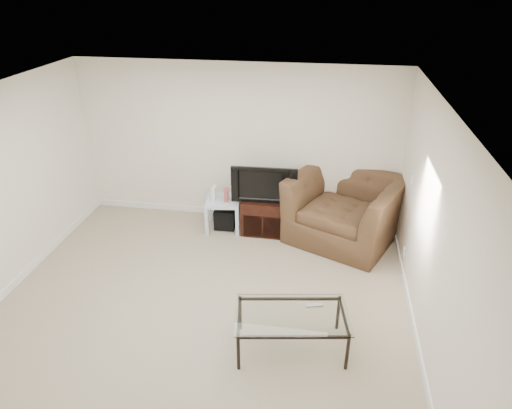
% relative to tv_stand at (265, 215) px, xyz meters
% --- Properties ---
extents(floor, '(5.00, 5.00, 0.00)m').
position_rel_tv_stand_xyz_m(floor, '(-0.50, -2.05, -0.28)').
color(floor, tan).
rests_on(floor, ground).
extents(ceiling, '(5.00, 5.00, 0.00)m').
position_rel_tv_stand_xyz_m(ceiling, '(-0.50, -2.05, 2.22)').
color(ceiling, white).
rests_on(ceiling, ground).
extents(wall_back, '(5.00, 0.02, 2.50)m').
position_rel_tv_stand_xyz_m(wall_back, '(-0.50, 0.45, 0.97)').
color(wall_back, silver).
rests_on(wall_back, ground).
extents(wall_right, '(0.02, 5.00, 2.50)m').
position_rel_tv_stand_xyz_m(wall_right, '(2.00, -2.05, 0.97)').
color(wall_right, silver).
rests_on(wall_right, ground).
extents(plate_back, '(0.12, 0.02, 0.12)m').
position_rel_tv_stand_xyz_m(plate_back, '(-1.90, 0.44, 0.97)').
color(plate_back, white).
rests_on(plate_back, wall_back).
extents(plate_right_switch, '(0.02, 0.09, 0.13)m').
position_rel_tv_stand_xyz_m(plate_right_switch, '(1.99, -0.45, 0.97)').
color(plate_right_switch, white).
rests_on(plate_right_switch, wall_right).
extents(plate_right_outlet, '(0.02, 0.08, 0.12)m').
position_rel_tv_stand_xyz_m(plate_right_outlet, '(1.99, -0.75, 0.02)').
color(plate_right_outlet, white).
rests_on(plate_right_outlet, wall_right).
extents(tv_stand, '(0.68, 0.48, 0.57)m').
position_rel_tv_stand_xyz_m(tv_stand, '(0.00, 0.00, 0.00)').
color(tv_stand, black).
rests_on(tv_stand, floor).
extents(dvd_player, '(0.38, 0.27, 0.05)m').
position_rel_tv_stand_xyz_m(dvd_player, '(-0.00, -0.04, 0.19)').
color(dvd_player, black).
rests_on(dvd_player, tv_stand).
extents(television, '(0.91, 0.21, 0.56)m').
position_rel_tv_stand_xyz_m(television, '(-0.00, -0.03, 0.56)').
color(television, black).
rests_on(television, tv_stand).
extents(side_table, '(0.58, 0.58, 0.50)m').
position_rel_tv_stand_xyz_m(side_table, '(-0.66, 0.00, -0.03)').
color(side_table, silver).
rests_on(side_table, floor).
extents(subwoofer, '(0.33, 0.33, 0.32)m').
position_rel_tv_stand_xyz_m(subwoofer, '(-0.63, 0.02, -0.11)').
color(subwoofer, black).
rests_on(subwoofer, floor).
extents(game_console, '(0.06, 0.17, 0.23)m').
position_rel_tv_stand_xyz_m(game_console, '(-0.78, -0.04, 0.33)').
color(game_console, white).
rests_on(game_console, side_table).
extents(game_case, '(0.06, 0.15, 0.20)m').
position_rel_tv_stand_xyz_m(game_case, '(-0.59, -0.01, 0.31)').
color(game_case, '#CC4C4C').
rests_on(game_case, side_table).
extents(recliner, '(1.79, 1.52, 1.32)m').
position_rel_tv_stand_xyz_m(recliner, '(1.20, 0.00, 0.38)').
color(recliner, '#4C321E').
rests_on(recliner, floor).
extents(coffee_table, '(1.27, 0.85, 0.46)m').
position_rel_tv_stand_xyz_m(coffee_table, '(0.63, -2.42, -0.05)').
color(coffee_table, black).
rests_on(coffee_table, floor).
extents(remote, '(0.19, 0.10, 0.02)m').
position_rel_tv_stand_xyz_m(remote, '(0.86, -2.25, 0.19)').
color(remote, '#B2B2B7').
rests_on(remote, coffee_table).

